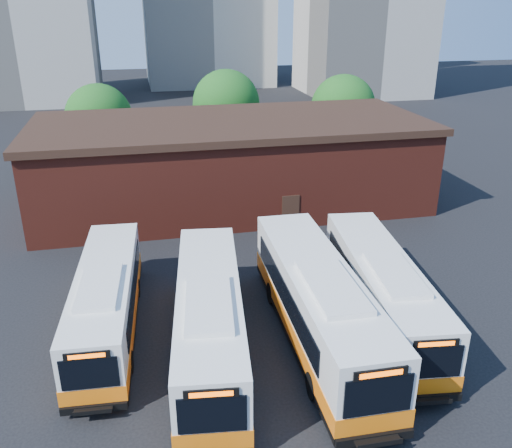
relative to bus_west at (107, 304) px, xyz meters
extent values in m
plane|color=black|center=(8.69, -3.88, -1.49)|extent=(220.00, 220.00, 0.00)
cube|color=white|center=(0.00, 0.03, 0.22)|extent=(3.19, 11.70, 2.75)
cube|color=orange|center=(0.00, 0.03, -0.58)|extent=(3.24, 11.75, 0.67)
cube|color=black|center=(0.00, 0.03, -1.06)|extent=(3.23, 11.74, 0.24)
cube|color=black|center=(-0.37, -5.76, 0.48)|extent=(2.09, 0.19, 1.30)
cube|color=black|center=(-0.37, -5.77, 1.28)|extent=(1.64, 0.16, 0.31)
cube|color=#FF5905|center=(-0.37, -5.81, 1.28)|extent=(1.30, 0.10, 0.17)
cube|color=black|center=(-0.37, -5.82, -1.06)|extent=(2.46, 0.29, 0.31)
cube|color=black|center=(-0.38, -6.04, -0.96)|extent=(1.42, 0.45, 0.06)
cube|color=black|center=(-0.40, -6.22, -0.89)|extent=(1.40, 0.13, 0.17)
cube|color=black|center=(-1.22, 0.50, 0.48)|extent=(0.62, 9.00, 1.01)
cube|color=black|center=(1.28, 0.34, 0.48)|extent=(0.62, 9.00, 1.01)
cube|color=white|center=(-0.09, -1.41, 1.69)|extent=(1.92, 4.15, 0.21)
cylinder|color=black|center=(-1.32, -3.16, -1.01)|extent=(0.37, 0.98, 0.96)
cylinder|color=black|center=(0.90, -3.31, -1.01)|extent=(0.37, 0.98, 0.96)
cylinder|color=black|center=(-0.91, 3.18, -1.01)|extent=(0.37, 0.98, 0.96)
cylinder|color=black|center=(1.31, 3.04, -1.01)|extent=(0.37, 0.98, 0.96)
cube|color=white|center=(4.43, -2.74, 0.36)|extent=(4.16, 12.77, 2.98)
cube|color=orange|center=(4.43, -2.74, -0.50)|extent=(4.22, 12.83, 0.73)
cube|color=black|center=(4.43, -2.74, -1.02)|extent=(4.21, 12.82, 0.26)
cube|color=black|center=(3.67, -8.99, 0.65)|extent=(2.26, 0.34, 1.41)
cube|color=black|center=(3.66, -9.00, 1.52)|extent=(1.77, 0.28, 0.33)
cube|color=#FF5905|center=(3.66, -9.04, 1.52)|extent=(1.40, 0.19, 0.19)
cube|color=black|center=(3.13, -2.16, 0.65)|extent=(1.24, 9.72, 1.10)
cube|color=black|center=(5.83, -2.49, 0.65)|extent=(1.24, 9.72, 1.10)
cube|color=white|center=(4.24, -4.29, 1.96)|extent=(2.33, 4.58, 0.23)
cylinder|color=black|center=(2.80, -6.12, -0.97)|extent=(0.46, 1.08, 1.05)
cylinder|color=black|center=(5.20, -6.41, -0.97)|extent=(0.46, 1.08, 1.05)
cylinder|color=black|center=(3.63, 0.73, -0.97)|extent=(0.46, 1.08, 1.05)
cylinder|color=black|center=(6.03, 0.44, -0.97)|extent=(0.46, 1.08, 1.05)
cube|color=white|center=(9.34, -2.72, 0.49)|extent=(3.12, 13.45, 3.18)
cube|color=orange|center=(9.34, -2.72, -0.43)|extent=(3.18, 13.50, 0.78)
cube|color=black|center=(9.34, -2.72, -0.99)|extent=(3.17, 13.49, 0.28)
cube|color=black|center=(9.20, -9.45, 0.80)|extent=(2.42, 0.12, 1.51)
cube|color=black|center=(9.20, -9.46, 1.72)|extent=(1.90, 0.11, 0.36)
cube|color=#FF5905|center=(9.20, -9.50, 1.72)|extent=(1.51, 0.05, 0.20)
cube|color=black|center=(9.20, -9.52, -0.99)|extent=(2.85, 0.22, 0.36)
cube|color=black|center=(9.20, -9.77, -0.88)|extent=(1.63, 0.46, 0.07)
cube|color=black|center=(9.19, -9.97, -0.80)|extent=(1.62, 0.08, 0.20)
cube|color=black|center=(7.90, -2.25, 0.80)|extent=(0.27, 10.44, 1.17)
cube|color=black|center=(10.80, -2.31, 0.80)|extent=(0.27, 10.44, 1.17)
cube|color=white|center=(9.31, -4.40, 2.19)|extent=(2.03, 4.73, 0.25)
cylinder|color=black|center=(7.98, -6.49, -0.93)|extent=(0.38, 1.12, 1.12)
cylinder|color=black|center=(10.55, -6.54, -0.93)|extent=(0.38, 1.12, 1.12)
cylinder|color=black|center=(8.13, 0.87, -0.93)|extent=(0.38, 1.12, 1.12)
cylinder|color=black|center=(10.71, 0.82, -0.93)|extent=(0.38, 1.12, 1.12)
cube|color=white|center=(12.80, -1.87, 0.31)|extent=(4.02, 12.43, 2.90)
cube|color=orange|center=(12.80, -1.87, -0.53)|extent=(4.08, 12.49, 0.71)
cube|color=black|center=(12.80, -1.87, -1.03)|extent=(4.07, 12.48, 0.25)
cube|color=black|center=(12.08, -7.96, 0.59)|extent=(2.20, 0.32, 1.37)
cube|color=black|center=(12.08, -7.97, 1.44)|extent=(1.73, 0.27, 0.33)
cube|color=#FF5905|center=(12.07, -8.01, 1.44)|extent=(1.37, 0.18, 0.18)
cube|color=black|center=(12.07, -8.02, -1.03)|extent=(2.59, 0.45, 0.33)
cube|color=black|center=(12.04, -8.25, -0.93)|extent=(1.51, 0.56, 0.06)
cube|color=black|center=(12.02, -8.44, -0.86)|extent=(1.47, 0.21, 0.18)
cube|color=black|center=(11.54, -1.31, 0.59)|extent=(1.18, 9.47, 1.07)
cube|color=black|center=(14.16, -1.62, 0.59)|extent=(1.18, 9.47, 1.07)
cube|color=white|center=(12.62, -3.38, 1.87)|extent=(2.26, 4.45, 0.22)
cylinder|color=black|center=(11.23, -5.16, -0.98)|extent=(0.44, 1.05, 1.02)
cylinder|color=black|center=(13.56, -5.44, -0.98)|extent=(0.44, 1.05, 1.02)
cylinder|color=black|center=(12.02, 1.51, -0.98)|extent=(0.44, 1.05, 1.02)
cylinder|color=black|center=(14.35, 1.23, -0.98)|extent=(0.44, 1.05, 1.02)
imported|color=#121935|center=(9.75, -5.51, -0.67)|extent=(0.41, 0.61, 1.64)
cube|color=maroon|center=(8.69, 16.12, 1.51)|extent=(28.00, 12.00, 6.00)
cube|color=black|center=(8.69, 16.12, 4.66)|extent=(28.60, 12.60, 0.50)
cube|color=black|center=(11.69, 10.09, -0.29)|extent=(1.20, 0.08, 2.40)
cylinder|color=#382314|center=(-1.31, 28.12, -0.14)|extent=(0.36, 0.36, 2.70)
sphere|color=#175217|center=(-1.31, 28.12, 3.16)|extent=(6.00, 6.00, 6.00)
cylinder|color=#382314|center=(10.69, 30.12, -0.02)|extent=(0.36, 0.36, 2.95)
sphere|color=#175217|center=(10.69, 30.12, 3.59)|extent=(6.56, 6.56, 6.56)
cylinder|color=#382314|center=(21.69, 27.12, -0.09)|extent=(0.36, 0.36, 2.81)
sphere|color=#175217|center=(21.69, 27.12, 3.34)|extent=(6.24, 6.24, 6.24)
camera|label=1|loc=(2.12, -22.71, 13.04)|focal=38.00mm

